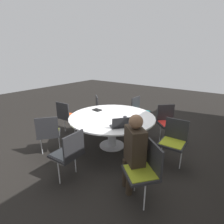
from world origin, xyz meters
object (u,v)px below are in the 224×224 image
Objects in this scene: chair_0 at (145,168)px; person_0 at (134,148)px; spiral_notebook at (97,110)px; chair_5 at (67,115)px; coffee_cup at (125,118)px; chair_1 at (174,139)px; chair_4 at (101,107)px; chair_2 at (167,120)px; chair_7 at (69,151)px; chair_6 at (49,132)px; chair_3 at (139,110)px; laptop at (120,125)px.

person_0 is at bearing 19.12° from chair_0.
chair_0 is at bearing 58.59° from spiral_notebook.
coffee_cup is at bearing -0.18° from chair_5.
chair_5 is (0.28, -2.66, 0.00)m from chair_1.
chair_4 is 3.91× the size of spiral_notebook.
chair_0 is at bearing 4.33° from chair_4.
person_0 reaches higher than chair_5.
spiral_notebook is at bearing -14.22° from chair_2.
chair_4 is at bearing 69.28° from chair_5.
chair_5 and chair_7 have the same top height.
person_0 is at bearing 73.18° from chair_1.
chair_7 is 9.65× the size of coffee_cup.
chair_0 is 1.00× the size of chair_6.
chair_7 is at bearing -43.05° from chair_5.
chair_7 is at bearing 26.70° from chair_2.
chair_5 is at bearing -68.93° from spiral_notebook.
chair_0 is 1.00× the size of chair_3.
chair_7 is (2.32, -0.78, 0.00)m from chair_2.
person_0 is at bearing -45.31° from chair_6.
laptop is (-0.59, -0.81, 0.25)m from chair_0.
chair_1 is 1.00× the size of chair_2.
chair_6 reaches higher than coffee_cup.
chair_1 is 1.07m from person_0.
laptop is at bearing 28.61° from chair_2.
chair_6 is (1.93, 0.22, 0.00)m from chair_4.
chair_3 is 1.11m from chair_4.
chair_3 reaches higher than spiral_notebook.
person_0 is (-0.09, -0.24, 0.19)m from chair_0.
chair_0 is at bearing 56.59° from chair_2.
chair_6 is at bearing -48.55° from coffee_cup.
laptop is at bearing -22.93° from chair_6.
coffee_cup is at bearing 7.37° from chair_1.
chair_3 is (-1.22, -1.36, 0.00)m from chair_1.
chair_1 and chair_3 have the same top height.
coffee_cup is at bearing 17.79° from chair_2.
chair_3 is at bearing -24.30° from person_0.
person_0 reaches higher than spiral_notebook.
spiral_notebook is at bearing 7.01° from person_0.
chair_4 is 1.67m from coffee_cup.
chair_2 is 1.69m from spiral_notebook.
chair_0 is 1.04m from laptop.
chair_2 is (-0.88, -0.43, 0.00)m from chair_1.
chair_6 is 0.71× the size of person_0.
person_0 is (1.89, 0.16, 0.19)m from chair_2.
chair_4 reaches higher than coffee_cup.
chair_7 is at bearing 64.22° from person_0.
chair_0 is 0.32m from person_0.
chair_3 is 1.00× the size of chair_6.
coffee_cup is (1.38, 0.39, 0.23)m from chair_3.
chair_1 is at bearing 1.73° from chair_5.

